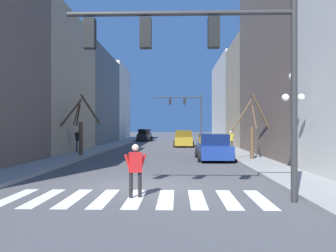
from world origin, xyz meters
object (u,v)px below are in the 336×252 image
object	(u,v)px
traffic_signal_near	(206,51)
street_lamp_right_corner	(293,102)
car_parked_right_far	(183,139)
pedestrian_near_right_corner	(135,166)
street_tree_left_near	(80,127)
pedestrian_on_left_sidewalk	(230,139)
car_parked_left_mid	(145,135)
street_tree_left_mid	(253,132)
traffic_signal_far	(188,108)
pedestrian_on_right_sidewalk	(79,138)
car_parked_right_near	(213,148)

from	to	relation	value
traffic_signal_near	street_lamp_right_corner	distance (m)	6.09
car_parked_right_far	pedestrian_near_right_corner	distance (m)	24.95
traffic_signal_near	street_tree_left_near	world-z (taller)	traffic_signal_near
street_lamp_right_corner	pedestrian_on_left_sidewalk	xyz separation A→B (m)	(-0.28, 14.10, -2.03)
pedestrian_on_left_sidewalk	car_parked_left_mid	bearing A→B (deg)	94.53
pedestrian_near_right_corner	street_tree_left_mid	size ratio (longest dim) A/B	0.40
traffic_signal_far	car_parked_left_mid	world-z (taller)	traffic_signal_far
traffic_signal_near	street_tree_left_mid	size ratio (longest dim) A/B	1.62
street_lamp_right_corner	car_parked_right_far	xyz separation A→B (m)	(-4.13, 20.89, -2.33)
street_lamp_right_corner	street_tree_left_mid	world-z (taller)	street_lamp_right_corner
pedestrian_on_right_sidewalk	pedestrian_near_right_corner	bearing A→B (deg)	-48.52
car_parked_left_mid	pedestrian_on_right_sidewalk	xyz separation A→B (m)	(-2.70, -23.40, 0.41)
pedestrian_on_right_sidewalk	traffic_signal_near	bearing A→B (deg)	-42.97
traffic_signal_far	car_parked_right_far	bearing A→B (deg)	-94.55
pedestrian_on_right_sidewalk	street_lamp_right_corner	bearing A→B (deg)	-22.97
car_parked_right_near	street_lamp_right_corner	bearing A→B (deg)	-160.90
car_parked_left_mid	pedestrian_on_left_sidewalk	xyz separation A→B (m)	(9.27, -20.27, 0.29)
car_parked_left_mid	pedestrian_near_right_corner	world-z (taller)	car_parked_left_mid
pedestrian_near_right_corner	street_tree_left_near	distance (m)	13.97
car_parked_right_near	pedestrian_on_right_sidewalk	distance (m)	10.48
pedestrian_near_right_corner	street_tree_left_mid	xyz separation A→B (m)	(5.85, 10.40, 0.87)
car_parked_right_near	street_tree_left_mid	xyz separation A→B (m)	(2.33, -0.79, 1.03)
traffic_signal_far	street_lamp_right_corner	bearing A→B (deg)	-83.65
traffic_signal_near	traffic_signal_far	distance (m)	34.82
traffic_signal_far	pedestrian_on_right_sidewalk	size ratio (longest dim) A/B	3.59
car_parked_right_far	car_parked_left_mid	size ratio (longest dim) A/B	0.96
traffic_signal_far	car_parked_right_near	xyz separation A→B (m)	(0.88, -23.14, -3.88)
traffic_signal_near	pedestrian_on_right_sidewalk	distance (m)	17.77
car_parked_right_far	pedestrian_on_right_sidewalk	distance (m)	12.83
car_parked_left_mid	pedestrian_near_right_corner	size ratio (longest dim) A/B	2.87
car_parked_right_near	street_tree_left_mid	size ratio (longest dim) A/B	1.20
pedestrian_near_right_corner	street_tree_left_near	xyz separation A→B (m)	(-5.46, 12.81, 1.17)
traffic_signal_far	car_parked_right_near	size ratio (longest dim) A/B	1.37
street_tree_left_mid	pedestrian_near_right_corner	bearing A→B (deg)	-119.37
car_parked_right_near	pedestrian_on_right_sidewalk	xyz separation A→B (m)	(-9.76, 3.77, 0.45)
pedestrian_on_left_sidewalk	traffic_signal_near	bearing A→B (deg)	-121.33
pedestrian_on_right_sidewalk	pedestrian_near_right_corner	xyz separation A→B (m)	(6.23, -14.96, -0.29)
traffic_signal_far	street_tree_left_mid	size ratio (longest dim) A/B	1.64
car_parked_right_far	street_tree_left_mid	xyz separation A→B (m)	(3.96, -14.48, 1.00)
traffic_signal_near	car_parked_right_near	world-z (taller)	traffic_signal_near
traffic_signal_far	pedestrian_on_right_sidewalk	distance (m)	21.58
traffic_signal_far	car_parked_left_mid	size ratio (longest dim) A/B	1.44
car_parked_right_far	car_parked_left_mid	world-z (taller)	car_parked_left_mid
street_lamp_right_corner	car_parked_right_near	size ratio (longest dim) A/B	0.88
pedestrian_near_right_corner	car_parked_right_far	bearing A→B (deg)	-117.65
pedestrian_near_right_corner	pedestrian_on_right_sidewalk	bearing A→B (deg)	-90.68
pedestrian_near_right_corner	street_tree_left_near	bearing A→B (deg)	-90.22
pedestrian_near_right_corner	car_parked_left_mid	bearing A→B (deg)	-108.03
car_parked_left_mid	street_tree_left_near	bearing A→B (deg)	175.70
traffic_signal_near	car_parked_right_near	xyz separation A→B (m)	(1.49, 11.67, -3.43)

